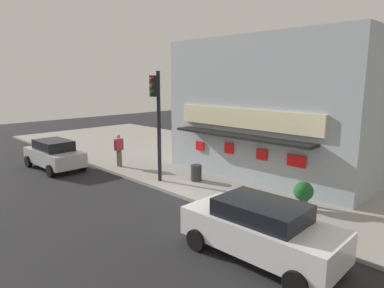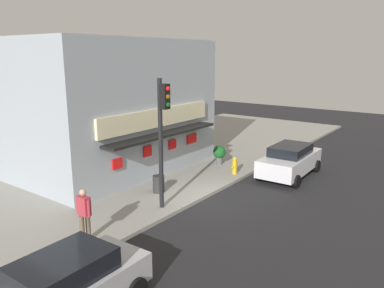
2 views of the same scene
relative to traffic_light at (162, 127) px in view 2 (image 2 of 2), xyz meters
name	(u,v)px [view 2 (image 2 of 2)]	position (x,y,z in m)	size (l,w,h in m)	color
ground_plane	(204,200)	(1.98, -0.62, -3.46)	(62.65, 62.65, 0.00)	#232326
sidewalk	(111,173)	(1.98, 5.35, -3.38)	(41.77, 11.94, 0.15)	gray
corner_building	(103,104)	(2.90, 6.77, 0.08)	(10.20, 8.83, 6.79)	#9EA8B2
traffic_light	(162,127)	(0.00, 0.00, 0.00)	(0.32, 0.58, 5.16)	black
fire_hydrant	(235,166)	(5.60, -0.03, -2.87)	(0.49, 0.25, 0.90)	gold
trash_can	(159,184)	(1.23, 1.34, -2.92)	(0.53, 0.53, 0.76)	#2D2D2D
pedestrian	(84,213)	(-3.70, 0.23, -2.29)	(0.40, 0.61, 1.82)	brown
potted_plant_by_doorway	(219,153)	(6.62, 1.56, -2.66)	(0.73, 0.73, 1.07)	#59595B
parked_car_silver	(65,287)	(-6.30, -2.32, -2.62)	(4.23, 2.07, 1.62)	#B7B7BC
parked_car_white	(290,160)	(7.35, -2.29, -2.60)	(4.52, 2.20, 1.65)	silver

